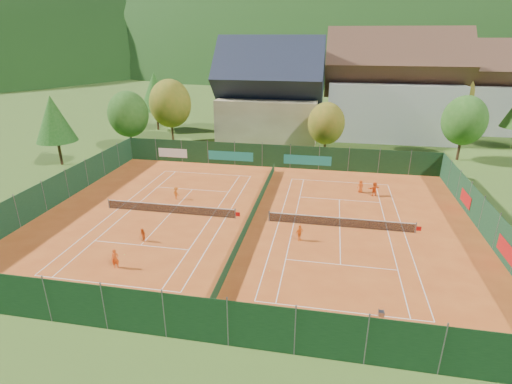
% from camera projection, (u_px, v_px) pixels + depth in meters
% --- Properties ---
extents(ground, '(600.00, 600.00, 0.00)m').
position_uv_depth(ground, '(252.00, 220.00, 37.01)').
color(ground, '#38581B').
rests_on(ground, ground).
extents(clay_pad, '(40.00, 32.00, 0.01)m').
position_uv_depth(clay_pad, '(252.00, 220.00, 37.00)').
color(clay_pad, '#BD4F1B').
rests_on(clay_pad, ground).
extents(court_markings_left, '(11.03, 23.83, 0.00)m').
position_uv_depth(court_markings_left, '(171.00, 213.00, 38.37)').
color(court_markings_left, white).
rests_on(court_markings_left, ground).
extents(court_markings_right, '(11.03, 23.83, 0.00)m').
position_uv_depth(court_markings_right, '(340.00, 227.00, 35.63)').
color(court_markings_right, white).
rests_on(court_markings_right, ground).
extents(tennis_net_left, '(13.30, 0.10, 1.02)m').
position_uv_depth(tennis_net_left, '(172.00, 208.00, 38.16)').
color(tennis_net_left, '#59595B').
rests_on(tennis_net_left, ground).
extents(tennis_net_right, '(13.30, 0.10, 1.02)m').
position_uv_depth(tennis_net_right, '(342.00, 222.00, 35.42)').
color(tennis_net_right, '#59595B').
rests_on(tennis_net_right, ground).
extents(court_divider, '(0.03, 28.80, 1.00)m').
position_uv_depth(court_divider, '(252.00, 215.00, 36.82)').
color(court_divider, '#14381E').
rests_on(court_divider, ground).
extents(fence_north, '(40.00, 0.10, 3.00)m').
position_uv_depth(fence_north, '(273.00, 156.00, 51.16)').
color(fence_north, '#13351A').
rests_on(fence_north, ground).
extents(fence_south, '(40.00, 0.04, 3.00)m').
position_uv_depth(fence_south, '(195.00, 319.00, 21.83)').
color(fence_south, '#123217').
rests_on(fence_south, ground).
extents(fence_west, '(0.04, 32.00, 3.00)m').
position_uv_depth(fence_west, '(56.00, 190.00, 39.88)').
color(fence_west, '#153920').
rests_on(fence_west, ground).
extents(fence_east, '(0.09, 32.00, 3.00)m').
position_uv_depth(fence_east, '(488.00, 223.00, 33.08)').
color(fence_east, '#14371E').
rests_on(fence_east, ground).
extents(chalet, '(16.20, 12.00, 16.00)m').
position_uv_depth(chalet, '(270.00, 99.00, 62.50)').
color(chalet, '#CBBE8F').
rests_on(chalet, ground).
extents(hotel_block_a, '(21.60, 11.00, 17.25)m').
position_uv_depth(hotel_block_a, '(392.00, 92.00, 64.44)').
color(hotel_block_a, silver).
rests_on(hotel_block_a, ground).
extents(hotel_block_b, '(17.28, 10.00, 15.50)m').
position_uv_depth(hotel_block_b, '(469.00, 92.00, 69.64)').
color(hotel_block_b, silver).
rests_on(hotel_block_b, ground).
extents(tree_west_front, '(5.72, 5.72, 8.69)m').
position_uv_depth(tree_west_front, '(128.00, 114.00, 57.07)').
color(tree_west_front, '#4C2E1B').
rests_on(tree_west_front, ground).
extents(tree_west_mid, '(6.44, 6.44, 9.78)m').
position_uv_depth(tree_west_mid, '(170.00, 104.00, 61.61)').
color(tree_west_mid, '#4C331B').
rests_on(tree_west_mid, ground).
extents(tree_west_back, '(5.60, 5.60, 10.00)m').
position_uv_depth(tree_west_back, '(155.00, 91.00, 69.71)').
color(tree_west_back, '#452818').
rests_on(tree_west_back, ground).
extents(tree_center, '(5.01, 5.01, 7.60)m').
position_uv_depth(tree_center, '(326.00, 123.00, 54.34)').
color(tree_center, '#4D361B').
rests_on(tree_center, ground).
extents(tree_east_front, '(5.72, 5.72, 8.69)m').
position_uv_depth(tree_east_front, '(464.00, 121.00, 52.84)').
color(tree_east_front, '#452918').
rests_on(tree_east_front, ground).
extents(tree_west_side, '(5.04, 5.04, 9.00)m').
position_uv_depth(tree_west_side, '(54.00, 119.00, 50.54)').
color(tree_west_side, '#442818').
rests_on(tree_west_side, ground).
extents(tree_east_back, '(7.15, 7.15, 10.86)m').
position_uv_depth(tree_east_back, '(451.00, 94.00, 66.62)').
color(tree_east_back, '#452A18').
rests_on(tree_east_back, ground).
extents(mountain_backdrop, '(820.00, 530.00, 242.00)m').
position_uv_depth(mountain_backdrop, '(364.00, 126.00, 260.07)').
color(mountain_backdrop, black).
rests_on(mountain_backdrop, ground).
extents(ball_hopper, '(0.34, 0.34, 0.80)m').
position_uv_depth(ball_hopper, '(381.00, 313.00, 23.74)').
color(ball_hopper, slate).
rests_on(ball_hopper, ground).
extents(loose_ball_0, '(0.07, 0.07, 0.07)m').
position_uv_depth(loose_ball_0, '(124.00, 255.00, 31.10)').
color(loose_ball_0, '#CCD833').
rests_on(loose_ball_0, ground).
extents(loose_ball_1, '(0.07, 0.07, 0.07)m').
position_uv_depth(loose_ball_1, '(270.00, 271.00, 28.96)').
color(loose_ball_1, '#CCD833').
rests_on(loose_ball_1, ground).
extents(loose_ball_2, '(0.07, 0.07, 0.07)m').
position_uv_depth(loose_ball_2, '(309.00, 199.00, 41.71)').
color(loose_ball_2, '#CCD833').
rests_on(loose_ball_2, ground).
extents(player_left_near, '(0.64, 0.51, 1.52)m').
position_uv_depth(player_left_near, '(115.00, 259.00, 29.13)').
color(player_left_near, '#E24F14').
rests_on(player_left_near, ground).
extents(player_left_mid, '(0.73, 0.71, 1.18)m').
position_uv_depth(player_left_mid, '(143.00, 235.00, 32.90)').
color(player_left_mid, '#D64D13').
rests_on(player_left_mid, ground).
extents(player_left_far, '(1.00, 0.87, 1.34)m').
position_uv_depth(player_left_far, '(176.00, 193.00, 41.43)').
color(player_left_far, '#CB5812').
rests_on(player_left_far, ground).
extents(player_right_near, '(0.81, 0.86, 1.43)m').
position_uv_depth(player_right_near, '(299.00, 233.00, 33.05)').
color(player_right_near, orange).
rests_on(player_right_near, ground).
extents(player_right_far_a, '(0.80, 0.68, 1.40)m').
position_uv_depth(player_right_far_a, '(361.00, 186.00, 43.22)').
color(player_right_far_a, '#E45414').
rests_on(player_right_far_a, ground).
extents(player_right_far_b, '(1.47, 1.15, 1.56)m').
position_uv_depth(player_right_far_b, '(374.00, 189.00, 42.25)').
color(player_right_far_b, '#F65D15').
rests_on(player_right_far_b, ground).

